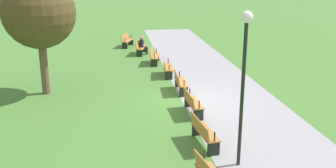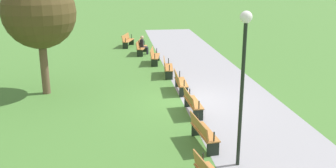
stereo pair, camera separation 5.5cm
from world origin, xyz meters
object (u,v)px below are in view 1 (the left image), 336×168
at_px(bench_1, 140,47).
at_px(bench_0, 127,40).
at_px(bench_6, 203,131).
at_px(bench_2, 154,56).
at_px(tree_1, 39,13).
at_px(person_seated, 143,44).
at_px(bench_5, 192,102).
at_px(bench_3, 167,67).
at_px(bench_4, 180,82).
at_px(lamp_post, 244,63).

bearing_deg(bench_1, bench_0, -148.92).
bearing_deg(bench_6, bench_2, 175.84).
bearing_deg(tree_1, person_seated, 147.32).
bearing_deg(bench_5, tree_1, -121.47).
xyz_separation_m(bench_0, bench_3, (8.07, 1.78, 0.00)).
bearing_deg(bench_4, bench_5, 2.08).
bearing_deg(bench_2, bench_5, 14.52).
height_order(bench_0, bench_6, same).
distance_m(bench_5, tree_1, 7.48).
bearing_deg(person_seated, bench_5, 19.93).
distance_m(bench_6, lamp_post, 2.94).
height_order(tree_1, lamp_post, tree_1).
relative_size(bench_1, bench_4, 1.03).
height_order(bench_0, person_seated, person_seated).
height_order(bench_6, person_seated, person_seated).
bearing_deg(bench_3, bench_4, 10.36).
distance_m(bench_5, bench_6, 2.76).
bearing_deg(person_seated, bench_2, 23.72).
bearing_deg(bench_2, bench_1, -157.21).
relative_size(bench_2, bench_6, 1.01).
height_order(bench_1, bench_5, same).
distance_m(bench_2, bench_4, 5.52).
height_order(bench_1, lamp_post, lamp_post).
xyz_separation_m(bench_1, bench_2, (2.70, 0.59, 0.00)).
distance_m(bench_4, person_seated, 8.27).
height_order(bench_0, tree_1, tree_1).
xyz_separation_m(bench_2, person_seated, (-2.72, -0.44, 0.17)).
relative_size(bench_5, lamp_post, 0.38).
xyz_separation_m(bench_3, lamp_post, (9.62, 0.71, 2.51)).
xyz_separation_m(tree_1, lamp_post, (7.45, 6.44, -0.59)).
distance_m(bench_0, bench_6, 16.43).
bearing_deg(bench_3, bench_5, 8.30).
bearing_deg(bench_1, person_seated, 114.61).
bearing_deg(bench_5, bench_1, -175.87).
distance_m(bench_3, tree_1, 6.87).
relative_size(bench_0, bench_6, 1.01).
bearing_deg(lamp_post, bench_6, -152.26).
bearing_deg(bench_5, person_seated, -176.68).
relative_size(person_seated, lamp_post, 0.28).
distance_m(bench_4, bench_5, 2.76).
distance_m(bench_4, tree_1, 6.71).
height_order(bench_1, bench_2, same).
height_order(bench_6, lamp_post, lamp_post).
xyz_separation_m(bench_0, tree_1, (10.24, -3.95, 3.09)).
bearing_deg(bench_4, bench_2, -171.72).
bearing_deg(lamp_post, bench_0, -171.99).
distance_m(person_seated, tree_1, 9.52).
distance_m(bench_6, tree_1, 8.92).
distance_m(bench_1, lamp_post, 15.35).
relative_size(bench_1, bench_3, 1.02).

